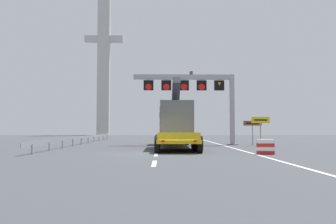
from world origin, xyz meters
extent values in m
plane|color=#424449|center=(0.00, 0.00, 0.00)|extent=(112.00, 112.00, 0.00)
cube|color=silver|center=(0.20, -6.00, 0.01)|extent=(0.20, 2.60, 0.01)
cube|color=silver|center=(0.20, -0.95, 0.01)|extent=(0.20, 2.60, 0.01)
cube|color=silver|center=(0.20, 4.11, 0.01)|extent=(0.20, 2.60, 0.01)
cube|color=silver|center=(0.20, 9.16, 0.01)|extent=(0.20, 2.60, 0.01)
cube|color=silver|center=(0.20, 14.22, 0.01)|extent=(0.20, 2.60, 0.01)
cube|color=silver|center=(0.20, 19.27, 0.01)|extent=(0.20, 2.60, 0.01)
cube|color=silver|center=(0.20, 24.32, 0.01)|extent=(0.20, 2.60, 0.01)
cube|color=silver|center=(0.20, 29.38, 0.01)|extent=(0.20, 2.60, 0.01)
cube|color=silver|center=(0.20, 34.43, 0.01)|extent=(0.20, 2.60, 0.01)
cube|color=silver|center=(6.20, 12.00, 0.01)|extent=(0.20, 63.00, 0.01)
cube|color=#9EA0A5|center=(7.29, 10.92, 3.37)|extent=(0.40, 0.40, 6.74)
cube|color=slate|center=(7.29, 10.92, 0.04)|extent=(0.90, 0.90, 0.08)
cube|color=#9EA0A5|center=(2.67, 10.92, 6.49)|extent=(9.63, 0.44, 0.44)
cube|color=#4C4C51|center=(3.37, 10.92, 6.89)|extent=(0.28, 0.40, 0.28)
cube|color=black|center=(6.06, 10.92, 5.69)|extent=(0.94, 0.24, 0.96)
cube|color=#9EA0A5|center=(6.06, 10.92, 6.22)|extent=(0.08, 0.08, 0.16)
cone|color=orange|center=(6.06, 10.79, 5.78)|extent=(0.34, 0.34, 0.34)
cube|color=black|center=(4.37, 10.92, 5.69)|extent=(0.94, 0.24, 0.96)
cube|color=#9EA0A5|center=(4.37, 10.92, 6.22)|extent=(0.08, 0.08, 0.16)
cone|color=red|center=(4.37, 10.79, 5.51)|extent=(0.60, 0.02, 0.60)
cube|color=black|center=(2.67, 10.92, 5.69)|extent=(0.94, 0.24, 0.96)
cube|color=#9EA0A5|center=(2.67, 10.92, 6.22)|extent=(0.08, 0.08, 0.16)
cone|color=red|center=(2.67, 10.79, 5.51)|extent=(0.60, 0.02, 0.60)
cube|color=black|center=(0.98, 10.92, 5.69)|extent=(0.94, 0.24, 0.96)
cube|color=#9EA0A5|center=(0.98, 10.92, 6.22)|extent=(0.08, 0.08, 0.16)
cone|color=red|center=(0.98, 10.79, 5.51)|extent=(0.60, 0.02, 0.60)
cube|color=black|center=(-0.72, 10.92, 5.69)|extent=(0.94, 0.24, 0.96)
cube|color=#9EA0A5|center=(-0.72, 10.92, 6.22)|extent=(0.08, 0.08, 0.16)
cone|color=red|center=(-0.72, 10.79, 5.51)|extent=(0.60, 0.02, 0.60)
cube|color=yellow|center=(1.61, 4.72, 0.73)|extent=(2.84, 10.41, 0.24)
cube|color=yellow|center=(1.59, -0.56, 1.10)|extent=(2.66, 0.09, 0.44)
cylinder|color=black|center=(0.24, 0.23, 0.55)|extent=(0.32, 1.10, 1.10)
cylinder|color=black|center=(2.94, 0.22, 0.55)|extent=(0.32, 1.10, 1.10)
cylinder|color=black|center=(0.25, 1.28, 0.55)|extent=(0.32, 1.10, 1.10)
cylinder|color=black|center=(2.95, 1.27, 0.55)|extent=(0.32, 1.10, 1.10)
cylinder|color=black|center=(0.25, 2.33, 0.55)|extent=(0.32, 1.10, 1.10)
cylinder|color=black|center=(2.95, 2.32, 0.55)|extent=(0.32, 1.10, 1.10)
cylinder|color=black|center=(0.26, 3.38, 0.55)|extent=(0.32, 1.10, 1.10)
cylinder|color=black|center=(2.96, 3.37, 0.55)|extent=(0.32, 1.10, 1.10)
cylinder|color=black|center=(0.26, 4.43, 0.55)|extent=(0.32, 1.10, 1.10)
cylinder|color=black|center=(2.96, 4.42, 0.55)|extent=(0.32, 1.10, 1.10)
cube|color=red|center=(1.64, 11.82, 2.10)|extent=(2.59, 3.21, 3.10)
cube|color=black|center=(1.64, 11.82, 2.80)|extent=(2.62, 3.23, 0.60)
cylinder|color=black|center=(0.36, 12.71, 0.55)|extent=(0.34, 1.10, 1.10)
cylinder|color=black|center=(2.93, 12.70, 0.55)|extent=(0.34, 1.10, 1.10)
cylinder|color=black|center=(0.35, 10.71, 0.55)|extent=(0.34, 1.10, 1.10)
cylinder|color=black|center=(2.93, 10.70, 0.55)|extent=(0.34, 1.10, 1.10)
cube|color=#565B66|center=(1.61, 5.12, 2.20)|extent=(2.40, 5.73, 2.70)
cube|color=#2D2D33|center=(1.61, 4.27, 4.15)|extent=(0.57, 2.94, 2.29)
cube|color=red|center=(0.61, -0.59, 0.80)|extent=(0.20, 0.06, 0.12)
cube|color=red|center=(2.57, -0.60, 0.80)|extent=(0.20, 0.06, 0.12)
cylinder|color=#9EA0A5|center=(9.19, 8.21, 1.28)|extent=(0.10, 0.10, 2.57)
cube|color=yellow|center=(9.19, 8.15, 2.30)|extent=(1.60, 0.06, 0.54)
cube|color=black|center=(9.19, 8.12, 2.30)|extent=(1.15, 0.01, 0.12)
cylinder|color=#9EA0A5|center=(9.15, 10.65, 1.14)|extent=(0.10, 0.10, 2.28)
cube|color=brown|center=(9.15, 10.59, 2.05)|extent=(1.73, 0.06, 0.45)
cube|color=black|center=(9.15, 10.56, 2.05)|extent=(1.25, 0.01, 0.12)
cube|color=red|center=(6.81, -0.80, 0.11)|extent=(1.05, 0.62, 0.23)
cube|color=white|center=(6.81, -0.80, 0.34)|extent=(1.05, 0.62, 0.22)
cube|color=red|center=(6.81, -0.80, 0.56)|extent=(1.05, 0.62, 0.23)
cube|color=white|center=(6.81, -0.80, 0.79)|extent=(1.05, 0.62, 0.23)
cube|color=#999EA3|center=(-7.40, 13.68, 0.60)|extent=(0.04, 31.37, 0.32)
cube|color=#999EA3|center=(-7.34, -0.43, 0.30)|extent=(0.10, 0.10, 0.60)
cube|color=#999EA3|center=(-7.34, 2.71, 0.30)|extent=(0.10, 0.10, 0.60)
cube|color=#999EA3|center=(-7.34, 5.84, 0.30)|extent=(0.10, 0.10, 0.60)
cube|color=#999EA3|center=(-7.34, 8.98, 0.30)|extent=(0.10, 0.10, 0.60)
cube|color=#999EA3|center=(-7.34, 12.12, 0.30)|extent=(0.10, 0.10, 0.60)
cube|color=#999EA3|center=(-7.34, 15.25, 0.30)|extent=(0.10, 0.10, 0.60)
cube|color=#999EA3|center=(-7.34, 18.39, 0.30)|extent=(0.10, 0.10, 0.60)
cube|color=#999EA3|center=(-7.34, 21.53, 0.30)|extent=(0.10, 0.10, 0.60)
cube|color=#999EA3|center=(-7.34, 24.66, 0.30)|extent=(0.10, 0.10, 0.60)
cube|color=#999EA3|center=(-7.34, 27.80, 0.30)|extent=(0.10, 0.10, 0.60)
cube|color=#B7B7B2|center=(-13.10, 58.00, 18.30)|extent=(2.80, 2.00, 36.59)
cube|color=#B7B7B2|center=(-13.10, 58.00, 22.69)|extent=(9.00, 1.60, 1.40)
camera|label=1|loc=(0.52, -21.14, 1.58)|focal=36.06mm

